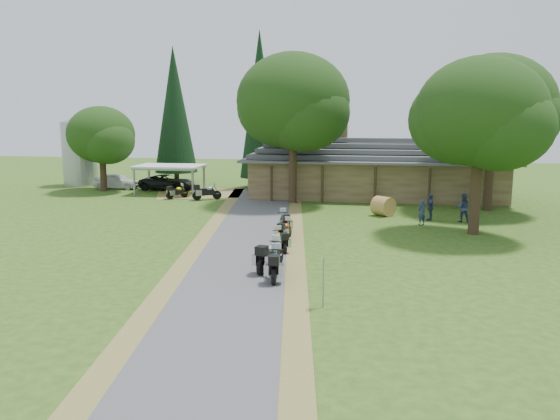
% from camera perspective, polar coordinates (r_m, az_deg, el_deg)
% --- Properties ---
extents(ground, '(120.00, 120.00, 0.00)m').
position_cam_1_polar(ground, '(23.81, -4.66, -6.46)').
color(ground, '#2E4C15').
rests_on(ground, ground).
extents(driveway, '(51.95, 51.95, 0.00)m').
position_cam_1_polar(driveway, '(27.68, -3.65, -4.12)').
color(driveway, '#444446').
rests_on(driveway, ground).
extents(lodge, '(21.40, 9.40, 4.90)m').
position_cam_1_polar(lodge, '(46.34, 9.91, 4.48)').
color(lodge, brown).
rests_on(lodge, ground).
extents(silo, '(3.59, 3.59, 6.54)m').
position_cam_1_polar(silo, '(56.24, -20.22, 5.78)').
color(silo, gray).
rests_on(silo, ground).
extents(carport, '(5.72, 3.85, 2.46)m').
position_cam_1_polar(carport, '(48.02, -11.43, 3.15)').
color(carport, silver).
rests_on(carport, ground).
extents(car_white_sedan, '(2.30, 5.41, 1.80)m').
position_cam_1_polar(car_white_sedan, '(52.36, -16.68, 3.11)').
color(car_white_sedan, white).
rests_on(car_white_sedan, ground).
extents(car_dark_suv, '(2.68, 5.56, 2.07)m').
position_cam_1_polar(car_dark_suv, '(50.47, -11.71, 3.24)').
color(car_dark_suv, black).
rests_on(car_dark_suv, ground).
extents(motorcycle_row_a, '(0.88, 2.07, 1.37)m').
position_cam_1_polar(motorcycle_row_a, '(22.50, -0.53, -5.58)').
color(motorcycle_row_a, navy).
rests_on(motorcycle_row_a, ground).
extents(motorcycle_row_b, '(1.22, 2.21, 1.44)m').
position_cam_1_polar(motorcycle_row_b, '(23.75, -1.02, -4.66)').
color(motorcycle_row_b, '#ADB0B5').
rests_on(motorcycle_row_b, ground).
extents(motorcycle_row_c, '(1.22, 1.79, 1.17)m').
position_cam_1_polar(motorcycle_row_c, '(27.18, 0.06, -3.08)').
color(motorcycle_row_c, gold).
rests_on(motorcycle_row_c, ground).
extents(motorcycle_row_d, '(0.84, 1.82, 1.20)m').
position_cam_1_polar(motorcycle_row_d, '(29.46, 0.53, -2.04)').
color(motorcycle_row_d, '#D54617').
rests_on(motorcycle_row_d, ground).
extents(motorcycle_row_e, '(1.18, 2.02, 1.31)m').
position_cam_1_polar(motorcycle_row_e, '(31.46, 0.45, -1.17)').
color(motorcycle_row_e, black).
rests_on(motorcycle_row_e, ground).
extents(motorcycle_carport_a, '(1.51, 1.74, 1.20)m').
position_cam_1_polar(motorcycle_carport_a, '(45.15, -10.70, 1.95)').
color(motorcycle_carport_a, '#C0B506').
rests_on(motorcycle_carport_a, ground).
extents(motorcycle_carport_b, '(2.14, 1.52, 1.41)m').
position_cam_1_polar(motorcycle_carport_b, '(43.98, -7.65, 1.97)').
color(motorcycle_carport_b, gray).
rests_on(motorcycle_carport_b, ground).
extents(person_a, '(0.65, 0.63, 1.87)m').
position_cam_1_polar(person_a, '(34.63, 14.60, -0.00)').
color(person_a, navy).
rests_on(person_a, ground).
extents(person_b, '(0.65, 0.49, 2.16)m').
position_cam_1_polar(person_b, '(36.32, 18.59, 0.48)').
color(person_b, navy).
rests_on(person_b, ground).
extents(person_c, '(0.58, 0.68, 2.04)m').
position_cam_1_polar(person_c, '(36.26, 15.45, 0.53)').
color(person_c, navy).
rests_on(person_c, ground).
extents(hay_bale, '(1.75, 1.76, 1.30)m').
position_cam_1_polar(hay_bale, '(37.34, 10.74, 0.40)').
color(hay_bale, olive).
rests_on(hay_bale, ground).
extents(sign_post, '(0.33, 0.05, 1.82)m').
position_cam_1_polar(sign_post, '(19.30, 4.54, -7.55)').
color(sign_post, gray).
rests_on(sign_post, ground).
extents(oak_lodge_left, '(8.50, 8.50, 12.51)m').
position_cam_1_polar(oak_lodge_left, '(41.71, 1.37, 9.28)').
color(oak_lodge_left, '#163710').
rests_on(oak_lodge_left, ground).
extents(oak_lodge_right, '(8.25, 8.25, 11.89)m').
position_cam_1_polar(oak_lodge_right, '(41.03, 21.32, 8.17)').
color(oak_lodge_right, '#163710').
rests_on(oak_lodge_right, ground).
extents(oak_driveway, '(7.10, 7.10, 11.10)m').
position_cam_1_polar(oak_driveway, '(32.32, 20.08, 7.27)').
color(oak_driveway, '#163710').
rests_on(oak_driveway, ground).
extents(oak_silo, '(5.86, 5.86, 8.08)m').
position_cam_1_polar(oak_silo, '(50.94, -18.13, 6.41)').
color(oak_silo, '#163710').
rests_on(oak_silo, ground).
extents(cedar_near, '(3.77, 3.77, 14.35)m').
position_cam_1_polar(cedar_near, '(50.79, -2.11, 10.42)').
color(cedar_near, black).
rests_on(cedar_near, ground).
extents(cedar_far, '(4.19, 4.19, 13.35)m').
position_cam_1_polar(cedar_far, '(55.29, -10.94, 9.69)').
color(cedar_far, black).
rests_on(cedar_far, ground).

